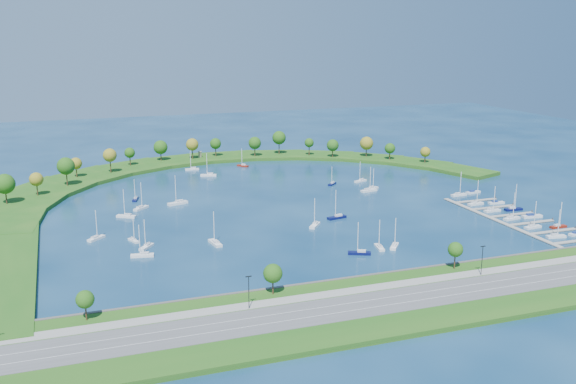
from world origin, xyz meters
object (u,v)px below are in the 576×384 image
object	(u,v)px
moored_boat_5	(146,246)
docked_boat_8	(476,203)
moored_boat_19	(126,215)
docked_boat_3	(558,226)
moored_boat_4	(141,207)
moored_boat_8	(361,180)
moored_boat_13	(135,198)
moored_boat_9	(332,183)
moored_boat_18	(192,169)
docked_boat_2	(533,226)
moored_boat_20	(369,190)
moored_boat_2	(372,188)
docked_boat_9	(496,203)
docked_boat_5	(532,216)
moored_boat_17	(178,202)
docked_boat_10	(459,194)
moored_boat_12	(215,242)
moored_boat_10	(134,240)
docked_boat_6	(492,210)
moored_boat_7	(96,238)
docked_boat_7	(513,208)
moored_boat_6	(360,252)
moored_boat_16	(394,245)
docked_boat_4	(512,218)
docked_boat_11	(473,192)
harbor_tower	(200,154)
moored_boat_14	(337,217)
moored_boat_0	(243,165)
moored_boat_15	(209,175)
moored_boat_11	(379,246)
moored_boat_3	(315,224)
docked_boat_0	(556,236)

from	to	relation	value
moored_boat_5	docked_boat_8	world-z (taller)	docked_boat_8
moored_boat_19	docked_boat_3	size ratio (longest dim) A/B	1.15
moored_boat_4	moored_boat_8	bearing A→B (deg)	-35.93
moored_boat_13	moored_boat_4	bearing A→B (deg)	17.72
moored_boat_9	moored_boat_18	bearing A→B (deg)	-86.48
docked_boat_2	moored_boat_20	bearing A→B (deg)	108.78
moored_boat_2	docked_boat_9	world-z (taller)	moored_boat_2
docked_boat_5	docked_boat_8	bearing A→B (deg)	117.70
moored_boat_4	docked_boat_2	distance (m)	172.80
moored_boat_17	moored_boat_4	bearing A→B (deg)	-7.47
docked_boat_10	moored_boat_12	bearing A→B (deg)	-170.61
moored_boat_10	docked_boat_10	world-z (taller)	docked_boat_10
docked_boat_2	docked_boat_6	size ratio (longest dim) A/B	0.98
moored_boat_7	moored_boat_10	xyz separation A→B (m)	(13.67, -7.42, -0.05)
moored_boat_2	docked_boat_7	world-z (taller)	docked_boat_7
moored_boat_12	moored_boat_20	distance (m)	109.97
moored_boat_6	docked_boat_6	size ratio (longest dim) A/B	1.04
moored_boat_17	moored_boat_20	size ratio (longest dim) A/B	1.10
moored_boat_10	moored_boat_16	size ratio (longest dim) A/B	0.83
moored_boat_6	docked_boat_4	size ratio (longest dim) A/B	1.02
docked_boat_11	moored_boat_10	bearing A→B (deg)	179.01
harbor_tower	moored_boat_19	bearing A→B (deg)	-116.45
moored_boat_2	docked_boat_2	xyz separation A→B (m)	(31.68, -84.77, 0.02)
moored_boat_2	docked_boat_4	size ratio (longest dim) A/B	0.89
docked_boat_2	docked_boat_10	distance (m)	57.36
docked_boat_4	moored_boat_14	bearing A→B (deg)	150.77
moored_boat_8	docked_boat_9	distance (m)	75.59
harbor_tower	moored_boat_7	xyz separation A→B (m)	(-73.25, -145.64, -3.09)
moored_boat_7	moored_boat_0	bearing A→B (deg)	8.00
moored_boat_16	moored_boat_19	world-z (taller)	moored_boat_19
moored_boat_2	moored_boat_15	size ratio (longest dim) A/B	0.81
moored_boat_5	moored_boat_19	size ratio (longest dim) A/B	0.90
moored_boat_9	moored_boat_15	xyz separation A→B (m)	(-57.56, 42.96, 0.09)
moored_boat_4	moored_boat_9	xyz separation A→B (m)	(102.95, 15.77, -0.07)
moored_boat_16	moored_boat_11	bearing A→B (deg)	120.02
docked_boat_8	moored_boat_3	bearing A→B (deg)	176.90
moored_boat_4	moored_boat_16	bearing A→B (deg)	-90.33
harbor_tower	docked_boat_9	world-z (taller)	harbor_tower
moored_boat_5	docked_boat_0	bearing A→B (deg)	112.77
moored_boat_2	moored_boat_6	xyz separation A→B (m)	(-50.78, -90.03, 0.04)
moored_boat_19	moored_boat_15	bearing A→B (deg)	-96.28
moored_boat_7	docked_boat_8	distance (m)	172.95
moored_boat_7	docked_boat_4	distance (m)	175.79
docked_boat_10	docked_boat_7	bearing A→B (deg)	-80.37
moored_boat_6	moored_boat_9	distance (m)	111.99
moored_boat_3	moored_boat_18	bearing A→B (deg)	-129.75
docked_boat_3	moored_boat_15	bearing A→B (deg)	127.67
docked_boat_2	moored_boat_9	bearing A→B (deg)	109.96
moored_boat_11	moored_boat_3	bearing A→B (deg)	30.25
moored_boat_10	docked_boat_3	size ratio (longest dim) A/B	0.87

